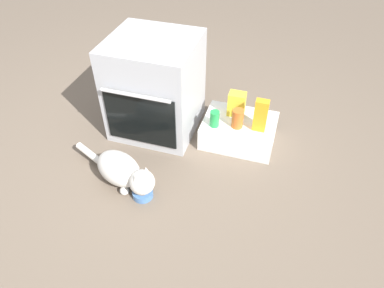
{
  "coord_description": "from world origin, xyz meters",
  "views": [
    {
      "loc": [
        0.84,
        -1.49,
        1.75
      ],
      "look_at": [
        0.35,
        0.09,
        0.25
      ],
      "focal_mm": 32.76,
      "sensor_mm": 36.0,
      "label": 1
    }
  ],
  "objects_px": {
    "oven": "(155,87)",
    "soda_can": "(215,119)",
    "cat": "(123,171)",
    "sauce_jar": "(238,119)",
    "juice_carton": "(261,115)",
    "snack_bag": "(237,104)",
    "pantry_cabinet": "(239,131)",
    "food_bowl": "(143,193)"
  },
  "relations": [
    {
      "from": "cat",
      "to": "oven",
      "type": "bearing_deg",
      "value": 112.87
    },
    {
      "from": "cat",
      "to": "sauce_jar",
      "type": "distance_m",
      "value": 0.86
    },
    {
      "from": "food_bowl",
      "to": "juice_carton",
      "type": "xyz_separation_m",
      "value": [
        0.61,
        0.67,
        0.27
      ]
    },
    {
      "from": "snack_bag",
      "to": "food_bowl",
      "type": "bearing_deg",
      "value": -117.83
    },
    {
      "from": "oven",
      "to": "cat",
      "type": "xyz_separation_m",
      "value": [
        0.02,
        -0.64,
        -0.23
      ]
    },
    {
      "from": "snack_bag",
      "to": "cat",
      "type": "bearing_deg",
      "value": -127.87
    },
    {
      "from": "soda_can",
      "to": "juice_carton",
      "type": "bearing_deg",
      "value": 10.03
    },
    {
      "from": "juice_carton",
      "to": "snack_bag",
      "type": "bearing_deg",
      "value": 146.97
    },
    {
      "from": "sauce_jar",
      "to": "soda_can",
      "type": "xyz_separation_m",
      "value": [
        -0.16,
        -0.04,
        -0.01
      ]
    },
    {
      "from": "food_bowl",
      "to": "sauce_jar",
      "type": "relative_size",
      "value": 0.94
    },
    {
      "from": "juice_carton",
      "to": "soda_can",
      "type": "xyz_separation_m",
      "value": [
        -0.31,
        -0.05,
        -0.06
      ]
    },
    {
      "from": "food_bowl",
      "to": "juice_carton",
      "type": "distance_m",
      "value": 0.94
    },
    {
      "from": "oven",
      "to": "juice_carton",
      "type": "bearing_deg",
      "value": -2.21
    },
    {
      "from": "pantry_cabinet",
      "to": "soda_can",
      "type": "height_order",
      "value": "soda_can"
    },
    {
      "from": "juice_carton",
      "to": "snack_bag",
      "type": "relative_size",
      "value": 1.33
    },
    {
      "from": "pantry_cabinet",
      "to": "snack_bag",
      "type": "height_order",
      "value": "snack_bag"
    },
    {
      "from": "cat",
      "to": "juice_carton",
      "type": "distance_m",
      "value": 0.99
    },
    {
      "from": "soda_can",
      "to": "snack_bag",
      "type": "xyz_separation_m",
      "value": [
        0.12,
        0.18,
        0.03
      ]
    },
    {
      "from": "oven",
      "to": "soda_can",
      "type": "distance_m",
      "value": 0.49
    },
    {
      "from": "cat",
      "to": "sauce_jar",
      "type": "bearing_deg",
      "value": 65.52
    },
    {
      "from": "oven",
      "to": "pantry_cabinet",
      "type": "xyz_separation_m",
      "value": [
        0.64,
        0.02,
        -0.27
      ]
    },
    {
      "from": "soda_can",
      "to": "cat",
      "type": "bearing_deg",
      "value": -129.19
    },
    {
      "from": "cat",
      "to": "snack_bag",
      "type": "bearing_deg",
      "value": 73.41
    },
    {
      "from": "oven",
      "to": "pantry_cabinet",
      "type": "bearing_deg",
      "value": 1.47
    },
    {
      "from": "oven",
      "to": "cat",
      "type": "relative_size",
      "value": 1.05
    },
    {
      "from": "sauce_jar",
      "to": "snack_bag",
      "type": "height_order",
      "value": "snack_bag"
    },
    {
      "from": "pantry_cabinet",
      "to": "food_bowl",
      "type": "relative_size",
      "value": 3.97
    },
    {
      "from": "cat",
      "to": "juice_carton",
      "type": "bearing_deg",
      "value": 60.05
    },
    {
      "from": "pantry_cabinet",
      "to": "food_bowl",
      "type": "height_order",
      "value": "pantry_cabinet"
    },
    {
      "from": "juice_carton",
      "to": "sauce_jar",
      "type": "bearing_deg",
      "value": -173.5
    },
    {
      "from": "sauce_jar",
      "to": "juice_carton",
      "type": "xyz_separation_m",
      "value": [
        0.15,
        0.02,
        0.05
      ]
    },
    {
      "from": "pantry_cabinet",
      "to": "juice_carton",
      "type": "bearing_deg",
      "value": -18.22
    },
    {
      "from": "cat",
      "to": "snack_bag",
      "type": "xyz_separation_m",
      "value": [
        0.57,
        0.73,
        0.14
      ]
    },
    {
      "from": "pantry_cabinet",
      "to": "snack_bag",
      "type": "xyz_separation_m",
      "value": [
        -0.05,
        0.08,
        0.18
      ]
    },
    {
      "from": "juice_carton",
      "to": "snack_bag",
      "type": "xyz_separation_m",
      "value": [
        -0.19,
        0.12,
        -0.03
      ]
    },
    {
      "from": "pantry_cabinet",
      "to": "juice_carton",
      "type": "relative_size",
      "value": 2.17
    },
    {
      "from": "juice_carton",
      "to": "snack_bag",
      "type": "height_order",
      "value": "juice_carton"
    },
    {
      "from": "oven",
      "to": "food_bowl",
      "type": "relative_size",
      "value": 5.46
    },
    {
      "from": "sauce_jar",
      "to": "snack_bag",
      "type": "distance_m",
      "value": 0.15
    },
    {
      "from": "pantry_cabinet",
      "to": "sauce_jar",
      "type": "xyz_separation_m",
      "value": [
        -0.01,
        -0.06,
        0.16
      ]
    },
    {
      "from": "sauce_jar",
      "to": "soda_can",
      "type": "bearing_deg",
      "value": -166.62
    },
    {
      "from": "oven",
      "to": "cat",
      "type": "bearing_deg",
      "value": -88.41
    }
  ]
}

